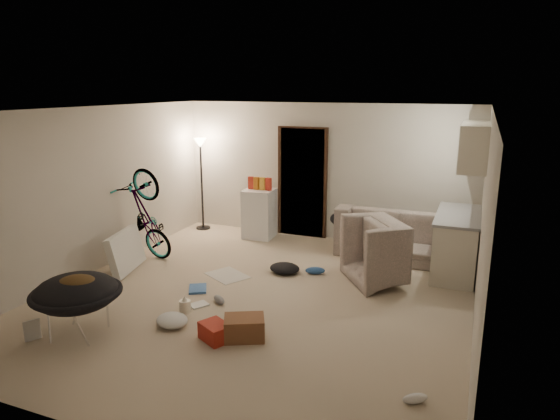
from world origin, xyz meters
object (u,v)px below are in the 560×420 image
at_px(armchair, 396,258).
at_px(bicycle, 148,235).
at_px(tv_box, 126,251).
at_px(drink_case_b, 215,332).
at_px(kitchen_counter, 456,244).
at_px(sofa, 401,238).
at_px(mini_fridge, 259,213).
at_px(saucer_chair, 77,300).
at_px(juicer, 185,305).
at_px(floor_lamp, 201,164).
at_px(drink_case_a, 244,328).

distance_m(armchair, bicycle, 3.98).
relative_size(tv_box, drink_case_b, 2.74).
bearing_deg(drink_case_b, kitchen_counter, 82.29).
xyz_separation_m(sofa, mini_fridge, (-2.65, 0.10, 0.15)).
xyz_separation_m(armchair, saucer_chair, (-3.08, -3.07, 0.08)).
height_order(sofa, juicer, sofa).
height_order(floor_lamp, saucer_chair, floor_lamp).
height_order(floor_lamp, kitchen_counter, floor_lamp).
xyz_separation_m(armchair, tv_box, (-3.93, -1.16, -0.03)).
bearing_deg(armchair, tv_box, 71.35).
bearing_deg(sofa, drink_case_b, 68.12).
height_order(saucer_chair, drink_case_a, saucer_chair).
distance_m(floor_lamp, sofa, 4.06).
bearing_deg(drink_case_b, bicycle, 168.21).
distance_m(bicycle, drink_case_b, 3.10).
bearing_deg(saucer_chair, mini_fridge, 85.57).
height_order(kitchen_counter, sofa, kitchen_counter).
bearing_deg(drink_case_b, armchair, 86.97).
xyz_separation_m(sofa, bicycle, (-3.83, -1.73, 0.11)).
relative_size(drink_case_b, juicer, 1.65).
distance_m(kitchen_counter, armchair, 1.05).
distance_m(saucer_chair, drink_case_b, 1.61).
bearing_deg(saucer_chair, floor_lamp, 102.29).
bearing_deg(drink_case_a, juicer, 134.85).
height_order(sofa, mini_fridge, mini_fridge).
bearing_deg(kitchen_counter, mini_fridge, 171.17).
distance_m(floor_lamp, saucer_chair, 4.58).
relative_size(mini_fridge, juicer, 4.38).
relative_size(floor_lamp, drink_case_a, 4.03).
distance_m(sofa, drink_case_a, 3.75).
bearing_deg(mini_fridge, drink_case_b, -76.83).
height_order(saucer_chair, drink_case_b, saucer_chair).
height_order(drink_case_a, drink_case_b, drink_case_a).
xyz_separation_m(bicycle, mini_fridge, (1.19, 1.83, 0.04)).
bearing_deg(armchair, mini_fridge, 30.83).
bearing_deg(drink_case_b, saucer_chair, -134.17).
bearing_deg(bicycle, kitchen_counter, -66.21).
xyz_separation_m(floor_lamp, sofa, (3.93, -0.20, -1.00)).
bearing_deg(drink_case_a, saucer_chair, 173.41).
bearing_deg(saucer_chair, sofa, 54.60).
bearing_deg(juicer, kitchen_counter, 41.75).
xyz_separation_m(sofa, drink_case_a, (-1.19, -3.56, -0.18)).
bearing_deg(bicycle, juicer, -123.39).
height_order(mini_fridge, drink_case_b, mini_fridge).
relative_size(floor_lamp, juicer, 8.66).
bearing_deg(armchair, bicycle, 63.63).
xyz_separation_m(sofa, drink_case_b, (-1.48, -3.72, -0.21)).
distance_m(sofa, armchair, 1.13).
xyz_separation_m(floor_lamp, juicer, (1.74, -3.41, -1.22)).
distance_m(bicycle, tv_box, 0.57).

